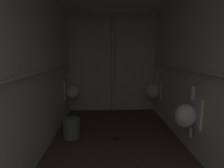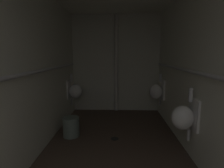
{
  "view_description": "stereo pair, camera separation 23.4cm",
  "coord_description": "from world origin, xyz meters",
  "px_view_note": "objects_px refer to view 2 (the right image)",
  "views": [
    {
      "loc": [
        -0.19,
        -0.22,
        1.48
      ],
      "look_at": [
        -0.06,
        3.12,
        0.93
      ],
      "focal_mm": 28.78,
      "sensor_mm": 36.0,
      "label": 1
    },
    {
      "loc": [
        0.05,
        -0.22,
        1.48
      ],
      "look_at": [
        -0.06,
        3.12,
        0.93
      ],
      "focal_mm": 28.78,
      "sensor_mm": 36.0,
      "label": 2
    }
  ],
  "objects_px": {
    "urinal_right_mid": "(184,117)",
    "urinal_left_mid": "(75,91)",
    "floor_drain": "(115,139)",
    "urinal_right_far": "(157,91)",
    "waste_bin": "(71,127)",
    "standpipe_back_wall": "(116,64)"
  },
  "relations": [
    {
      "from": "urinal_left_mid",
      "to": "standpipe_back_wall",
      "type": "relative_size",
      "value": 0.31
    },
    {
      "from": "urinal_right_mid",
      "to": "floor_drain",
      "type": "distance_m",
      "value": 1.29
    },
    {
      "from": "urinal_left_mid",
      "to": "urinal_right_far",
      "type": "relative_size",
      "value": 1.0
    },
    {
      "from": "urinal_left_mid",
      "to": "floor_drain",
      "type": "bearing_deg",
      "value": -49.63
    },
    {
      "from": "urinal_right_mid",
      "to": "urinal_left_mid",
      "type": "bearing_deg",
      "value": 138.36
    },
    {
      "from": "urinal_right_mid",
      "to": "floor_drain",
      "type": "height_order",
      "value": "urinal_right_mid"
    },
    {
      "from": "urinal_left_mid",
      "to": "floor_drain",
      "type": "distance_m",
      "value": 1.62
    },
    {
      "from": "floor_drain",
      "to": "waste_bin",
      "type": "bearing_deg",
      "value": 173.72
    },
    {
      "from": "standpipe_back_wall",
      "to": "waste_bin",
      "type": "bearing_deg",
      "value": -118.14
    },
    {
      "from": "urinal_right_mid",
      "to": "urinal_right_far",
      "type": "relative_size",
      "value": 1.0
    },
    {
      "from": "urinal_right_far",
      "to": "floor_drain",
      "type": "xyz_separation_m",
      "value": [
        -0.97,
        -1.16,
        -0.62
      ]
    },
    {
      "from": "waste_bin",
      "to": "floor_drain",
      "type": "bearing_deg",
      "value": -6.28
    },
    {
      "from": "urinal_right_mid",
      "to": "waste_bin",
      "type": "xyz_separation_m",
      "value": [
        -1.77,
        0.67,
        -0.45
      ]
    },
    {
      "from": "urinal_left_mid",
      "to": "waste_bin",
      "type": "relative_size",
      "value": 2.14
    },
    {
      "from": "urinal_right_far",
      "to": "floor_drain",
      "type": "height_order",
      "value": "urinal_right_far"
    },
    {
      "from": "standpipe_back_wall",
      "to": "urinal_right_far",
      "type": "bearing_deg",
      "value": -23.99
    },
    {
      "from": "urinal_right_far",
      "to": "waste_bin",
      "type": "relative_size",
      "value": 2.14
    },
    {
      "from": "standpipe_back_wall",
      "to": "waste_bin",
      "type": "distance_m",
      "value": 2.01
    },
    {
      "from": "urinal_left_mid",
      "to": "waste_bin",
      "type": "xyz_separation_m",
      "value": [
        0.17,
        -1.05,
        -0.45
      ]
    },
    {
      "from": "floor_drain",
      "to": "standpipe_back_wall",
      "type": "bearing_deg",
      "value": 89.79
    },
    {
      "from": "urinal_right_mid",
      "to": "urinal_right_far",
      "type": "distance_m",
      "value": 1.75
    },
    {
      "from": "urinal_left_mid",
      "to": "standpipe_back_wall",
      "type": "height_order",
      "value": "standpipe_back_wall"
    }
  ]
}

